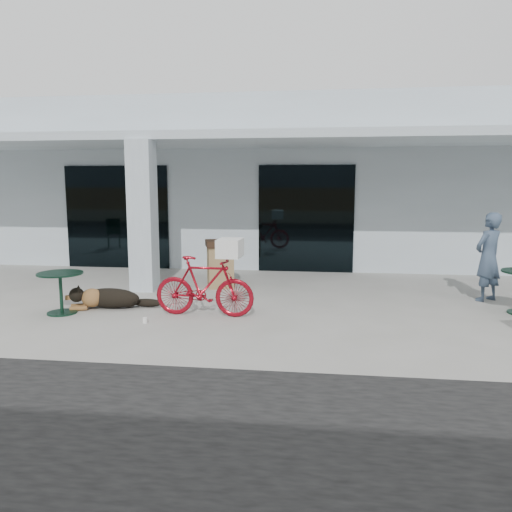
# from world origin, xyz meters

# --- Properties ---
(ground) EXTENTS (80.00, 80.00, 0.00)m
(ground) POSITION_xyz_m (0.00, 0.00, 0.00)
(ground) COLOR #A3A09A
(ground) RESTS_ON ground
(building) EXTENTS (22.00, 7.00, 4.50)m
(building) POSITION_xyz_m (0.00, 8.50, 2.25)
(building) COLOR silver
(building) RESTS_ON ground
(storefront_glass_left) EXTENTS (2.80, 0.06, 2.70)m
(storefront_glass_left) POSITION_xyz_m (-3.20, 4.98, 1.35)
(storefront_glass_left) COLOR black
(storefront_glass_left) RESTS_ON ground
(storefront_glass_right) EXTENTS (2.40, 0.06, 2.70)m
(storefront_glass_right) POSITION_xyz_m (1.80, 4.98, 1.35)
(storefront_glass_right) COLOR black
(storefront_glass_right) RESTS_ON ground
(column) EXTENTS (0.50, 0.50, 3.12)m
(column) POSITION_xyz_m (-1.50, 2.30, 1.56)
(column) COLOR silver
(column) RESTS_ON ground
(overhang) EXTENTS (22.00, 2.80, 0.18)m
(overhang) POSITION_xyz_m (0.00, 3.60, 3.21)
(overhang) COLOR silver
(overhang) RESTS_ON column
(bicycle) EXTENTS (1.73, 0.55, 1.03)m
(bicycle) POSITION_xyz_m (0.24, 0.40, 0.51)
(bicycle) COLOR maroon
(bicycle) RESTS_ON ground
(laundry_basket) EXTENTS (0.40, 0.53, 0.30)m
(laundry_basket) POSITION_xyz_m (0.69, 0.38, 1.18)
(laundry_basket) COLOR white
(laundry_basket) RESTS_ON bicycle
(dog) EXTENTS (1.32, 0.84, 0.42)m
(dog) POSITION_xyz_m (-1.57, 0.70, 0.21)
(dog) COLOR black
(dog) RESTS_ON ground
(cup_near_dog) EXTENTS (0.08, 0.08, 0.09)m
(cup_near_dog) POSITION_xyz_m (-0.62, -0.16, 0.04)
(cup_near_dog) COLOR white
(cup_near_dog) RESTS_ON ground
(cafe_table_near) EXTENTS (0.93, 0.93, 0.72)m
(cafe_table_near) POSITION_xyz_m (-2.25, 0.23, 0.36)
(cafe_table_near) COLOR #123323
(cafe_table_near) RESTS_ON ground
(person) EXTENTS (0.74, 0.70, 1.70)m
(person) POSITION_xyz_m (5.36, 2.20, 0.85)
(person) COLOR #3B4C63
(person) RESTS_ON ground
(trash_receptacle) EXTENTS (0.75, 0.75, 1.02)m
(trash_receptacle) POSITION_xyz_m (0.03, 2.80, 0.51)
(trash_receptacle) COLOR olive
(trash_receptacle) RESTS_ON ground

